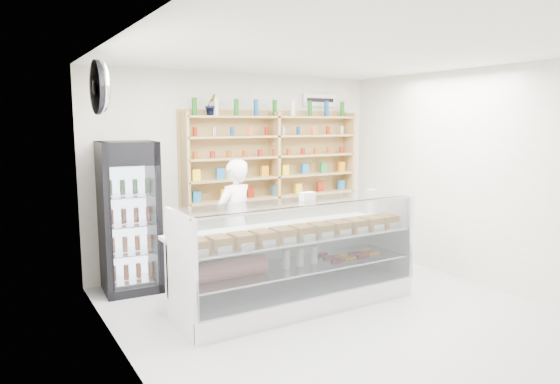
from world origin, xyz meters
TOP-DOWN VIEW (x-y plane):
  - room at (0.00, 0.00)m, footprint 5.00×5.00m
  - display_counter at (-0.23, 0.60)m, footprint 2.83×0.84m
  - shop_worker at (-0.49, 1.70)m, footprint 0.70×0.58m
  - drinks_cooler at (-1.72, 2.13)m, footprint 0.72×0.70m
  - wall_shelving at (0.50, 2.34)m, footprint 2.84×0.28m
  - potted_plant at (-0.51, 2.34)m, footprint 0.20×0.18m
  - security_mirror at (-2.17, 1.20)m, footprint 0.15×0.50m
  - wall_sign at (1.40, 2.47)m, footprint 0.62×0.03m

SIDE VIEW (x-z plane):
  - display_counter at x=-0.23m, z-range -0.27..0.96m
  - shop_worker at x=-0.49m, z-range 0.00..1.64m
  - drinks_cooler at x=-1.72m, z-range 0.00..1.88m
  - room at x=0.00m, z-range -1.10..3.90m
  - wall_shelving at x=0.50m, z-range 0.93..2.26m
  - potted_plant at x=-0.51m, z-range 2.20..2.49m
  - security_mirror at x=-2.17m, z-range 2.20..2.70m
  - wall_sign at x=1.40m, z-range 2.35..2.55m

